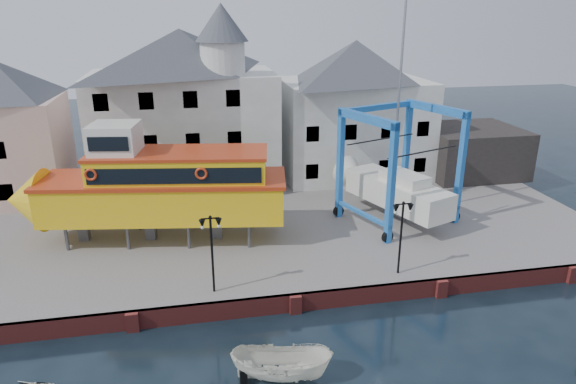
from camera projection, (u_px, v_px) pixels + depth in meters
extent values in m
plane|color=black|center=(295.00, 312.00, 26.25)|extent=(140.00, 140.00, 0.00)
cube|color=slate|center=(263.00, 221.00, 36.22)|extent=(44.00, 22.00, 1.00)
cube|color=maroon|center=(295.00, 303.00, 26.19)|extent=(44.00, 0.25, 1.00)
cube|color=maroon|center=(132.00, 322.00, 24.58)|extent=(0.60, 0.36, 1.00)
cube|color=maroon|center=(295.00, 304.00, 26.03)|extent=(0.60, 0.36, 1.00)
cube|color=maroon|center=(441.00, 289.00, 27.48)|extent=(0.60, 0.36, 1.00)
cube|color=maroon|center=(573.00, 274.00, 28.94)|extent=(0.60, 0.36, 1.00)
cube|color=#D6A8A0|center=(8.00, 150.00, 37.96)|extent=(8.00, 7.00, 7.50)
cube|color=black|center=(6.00, 192.00, 35.59)|extent=(1.00, 0.08, 1.20)
cube|color=silver|center=(186.00, 131.00, 40.53)|extent=(14.00, 8.00, 9.00)
pyramid|color=#3A3D46|center=(180.00, 51.00, 38.45)|extent=(14.00, 8.00, 3.20)
cube|color=black|center=(111.00, 186.00, 36.86)|extent=(1.00, 0.08, 1.20)
cube|color=black|center=(154.00, 183.00, 37.41)|extent=(1.00, 0.08, 1.20)
cube|color=black|center=(196.00, 181.00, 37.95)|extent=(1.00, 0.08, 1.20)
cube|color=black|center=(236.00, 178.00, 38.50)|extent=(1.00, 0.08, 1.20)
cube|color=black|center=(106.00, 145.00, 35.84)|extent=(1.00, 0.08, 1.20)
cube|color=black|center=(150.00, 143.00, 36.39)|extent=(1.00, 0.08, 1.20)
cube|color=black|center=(193.00, 141.00, 36.93)|extent=(1.00, 0.08, 1.20)
cube|color=black|center=(235.00, 139.00, 37.48)|extent=(1.00, 0.08, 1.20)
cube|color=black|center=(101.00, 102.00, 34.82)|extent=(1.00, 0.08, 1.20)
cube|color=black|center=(146.00, 101.00, 35.36)|extent=(1.00, 0.08, 1.20)
cube|color=black|center=(190.00, 100.00, 35.91)|extent=(1.00, 0.08, 1.20)
cube|color=black|center=(233.00, 98.00, 36.45)|extent=(1.00, 0.08, 1.20)
cylinder|color=silver|center=(223.00, 59.00, 36.91)|extent=(3.20, 3.20, 2.40)
cone|color=#3A3D46|center=(221.00, 22.00, 36.06)|extent=(3.80, 3.80, 2.60)
cube|color=silver|center=(353.00, 128.00, 43.70)|extent=(12.00, 8.00, 8.00)
pyramid|color=#3A3D46|center=(356.00, 60.00, 41.79)|extent=(12.00, 8.00, 3.20)
cube|color=black|center=(312.00, 171.00, 40.05)|extent=(1.00, 0.08, 1.20)
cube|color=black|center=(349.00, 169.00, 40.59)|extent=(1.00, 0.08, 1.20)
cube|color=black|center=(385.00, 167.00, 41.14)|extent=(1.00, 0.08, 1.20)
cube|color=black|center=(420.00, 165.00, 41.68)|extent=(1.00, 0.08, 1.20)
cube|color=black|center=(313.00, 134.00, 39.03)|extent=(1.00, 0.08, 1.20)
cube|color=black|center=(350.00, 132.00, 39.57)|extent=(1.00, 0.08, 1.20)
cube|color=black|center=(387.00, 130.00, 40.12)|extent=(1.00, 0.08, 1.20)
cube|color=black|center=(423.00, 129.00, 40.66)|extent=(1.00, 0.08, 1.20)
cube|color=black|center=(470.00, 151.00, 44.35)|extent=(8.00, 7.00, 4.00)
cylinder|color=black|center=(212.00, 256.00, 25.60)|extent=(0.12, 0.12, 4.00)
cube|color=black|center=(210.00, 218.00, 24.90)|extent=(0.90, 0.06, 0.06)
sphere|color=black|center=(210.00, 217.00, 24.88)|extent=(0.16, 0.16, 0.16)
cone|color=black|center=(202.00, 224.00, 24.92)|extent=(0.32, 0.32, 0.45)
sphere|color=white|center=(202.00, 227.00, 24.99)|extent=(0.18, 0.18, 0.18)
cone|color=black|center=(219.00, 223.00, 25.07)|extent=(0.32, 0.32, 0.45)
sphere|color=white|center=(219.00, 226.00, 25.13)|extent=(0.18, 0.18, 0.18)
cylinder|color=black|center=(401.00, 240.00, 27.42)|extent=(0.12, 0.12, 4.00)
cube|color=black|center=(403.00, 204.00, 26.72)|extent=(0.90, 0.06, 0.06)
sphere|color=black|center=(404.00, 203.00, 26.70)|extent=(0.16, 0.16, 0.16)
cone|color=black|center=(396.00, 209.00, 26.74)|extent=(0.32, 0.32, 0.45)
sphere|color=white|center=(396.00, 213.00, 26.80)|extent=(0.18, 0.18, 0.18)
cone|color=black|center=(410.00, 208.00, 26.89)|extent=(0.32, 0.32, 0.45)
sphere|color=white|center=(410.00, 211.00, 26.95)|extent=(0.18, 0.18, 0.18)
cylinder|color=#59595E|center=(67.00, 238.00, 30.46)|extent=(0.23, 0.23, 1.55)
cylinder|color=#59595E|center=(83.00, 219.00, 33.18)|extent=(0.23, 0.23, 1.55)
cylinder|color=#59595E|center=(128.00, 237.00, 30.58)|extent=(0.23, 0.23, 1.55)
cylinder|color=#59595E|center=(139.00, 219.00, 33.30)|extent=(0.23, 0.23, 1.55)
cylinder|color=#59595E|center=(189.00, 236.00, 30.70)|extent=(0.23, 0.23, 1.55)
cylinder|color=#59595E|center=(195.00, 218.00, 33.41)|extent=(0.23, 0.23, 1.55)
cylinder|color=#59595E|center=(249.00, 236.00, 30.82)|extent=(0.23, 0.23, 1.55)
cylinder|color=#59595E|center=(251.00, 217.00, 33.53)|extent=(0.23, 0.23, 1.55)
cube|color=#59595E|center=(84.00, 228.00, 31.84)|extent=(0.69, 0.61, 1.55)
cube|color=#59595E|center=(151.00, 227.00, 31.97)|extent=(0.69, 0.61, 1.55)
cube|color=#59595E|center=(217.00, 226.00, 32.11)|extent=(0.69, 0.61, 1.55)
cube|color=yellow|center=(165.00, 198.00, 31.36)|extent=(14.89, 6.17, 2.27)
cone|color=yellow|center=(26.00, 200.00, 31.08)|extent=(2.86, 4.23, 3.92)
cube|color=#BA3514|center=(163.00, 179.00, 30.93)|extent=(15.22, 6.38, 0.23)
cube|color=yellow|center=(179.00, 168.00, 30.72)|extent=(10.74, 5.10, 1.65)
cube|color=black|center=(174.00, 176.00, 29.03)|extent=(9.79, 1.63, 0.93)
cube|color=black|center=(184.00, 159.00, 32.38)|extent=(9.79, 1.63, 0.93)
cube|color=#BA3514|center=(178.00, 153.00, 30.41)|extent=(10.96, 5.24, 0.19)
cube|color=white|center=(115.00, 140.00, 30.00)|extent=(3.08, 3.08, 1.88)
cube|color=black|center=(108.00, 144.00, 28.68)|extent=(2.23, 0.42, 0.83)
torus|color=#BA3514|center=(91.00, 175.00, 28.78)|extent=(0.74, 0.26, 0.72)
torus|color=#BA3514|center=(201.00, 174.00, 28.98)|extent=(0.74, 0.26, 0.72)
cube|color=#1F4B9F|center=(391.00, 185.00, 30.44)|extent=(0.48, 0.48, 7.50)
cylinder|color=black|center=(387.00, 237.00, 31.59)|extent=(0.80, 0.52, 0.75)
cube|color=#1F4B9F|center=(340.00, 164.00, 34.42)|extent=(0.48, 0.48, 7.50)
cylinder|color=black|center=(338.00, 211.00, 35.57)|extent=(0.80, 0.52, 0.75)
cube|color=#1F4B9F|center=(461.00, 169.00, 33.45)|extent=(0.48, 0.48, 7.50)
cylinder|color=black|center=(455.00, 217.00, 34.60)|extent=(0.80, 0.52, 0.75)
cube|color=#1F4B9F|center=(406.00, 152.00, 37.43)|extent=(0.48, 0.48, 7.50)
cylinder|color=black|center=(403.00, 195.00, 38.58)|extent=(0.80, 0.52, 0.75)
cube|color=#1F4B9F|center=(367.00, 119.00, 31.22)|extent=(2.25, 5.14, 0.52)
cube|color=#1F4B9F|center=(362.00, 213.00, 33.34)|extent=(2.15, 5.10, 0.22)
cube|color=#1F4B9F|center=(437.00, 109.00, 34.23)|extent=(2.25, 5.14, 0.52)
cube|color=#1F4B9F|center=(428.00, 196.00, 36.35)|extent=(2.15, 5.10, 0.22)
cube|color=#1F4B9F|center=(378.00, 107.00, 34.71)|extent=(6.14, 2.63, 0.37)
cube|color=white|center=(397.00, 193.00, 34.56)|extent=(5.15, 8.39, 1.71)
cone|color=white|center=(353.00, 174.00, 38.36)|extent=(2.91, 2.48, 2.46)
cube|color=#59595E|center=(396.00, 210.00, 34.98)|extent=(0.92, 1.89, 0.75)
cube|color=white|center=(404.00, 178.00, 33.73)|extent=(2.74, 3.61, 0.64)
cylinder|color=#99999E|center=(399.00, 91.00, 32.68)|extent=(0.21, 0.21, 11.78)
cube|color=black|center=(423.00, 152.00, 31.90)|extent=(5.49, 2.18, 0.05)
cube|color=black|center=(381.00, 139.00, 34.97)|extent=(5.49, 2.18, 0.05)
imported|color=white|center=(282.00, 379.00, 21.56)|extent=(4.55, 2.67, 1.65)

